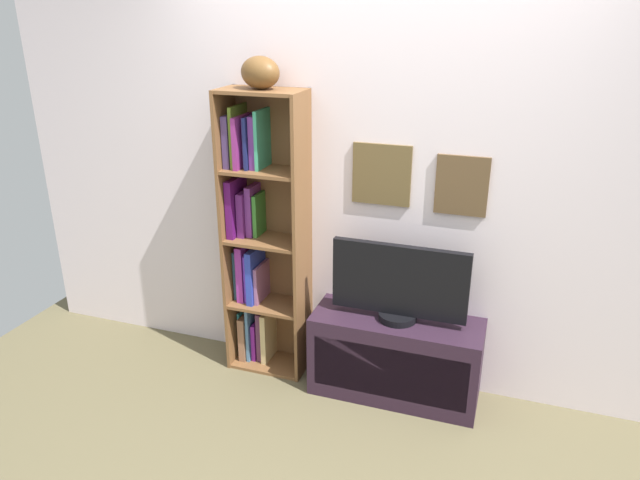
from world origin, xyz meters
TOP-DOWN VIEW (x-y plane):
  - back_wall at (0.00, 1.13)m, footprint 4.80×0.08m
  - bookshelf at (-0.71, 0.99)m, footprint 0.49×0.28m
  - football at (-0.65, 0.96)m, footprint 0.30×0.26m
  - tv_stand at (0.19, 0.91)m, footprint 0.99×0.37m
  - television at (0.19, 0.91)m, footprint 0.78×0.22m

SIDE VIEW (x-z plane):
  - tv_stand at x=0.19m, z-range 0.00..0.51m
  - television at x=0.19m, z-range 0.50..0.96m
  - bookshelf at x=-0.71m, z-range -0.03..1.74m
  - back_wall at x=0.00m, z-range 0.00..2.31m
  - football at x=-0.65m, z-range 1.77..1.95m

